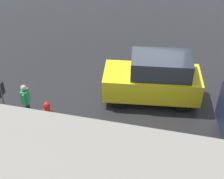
{
  "coord_description": "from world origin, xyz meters",
  "views": [
    {
      "loc": [
        -0.87,
        10.68,
        8.23
      ],
      "look_at": [
        1.37,
        1.11,
        0.9
      ],
      "focal_mm": 50.0,
      "sensor_mm": 36.0,
      "label": 1
    }
  ],
  "objects_px": {
    "fire_hydrant": "(47,111)",
    "sign_post": "(4,104)",
    "moving_hatchback": "(154,78)",
    "pedestrian": "(26,100)"
  },
  "relations": [
    {
      "from": "moving_hatchback",
      "to": "sign_post",
      "type": "height_order",
      "value": "sign_post"
    },
    {
      "from": "moving_hatchback",
      "to": "fire_hydrant",
      "type": "xyz_separation_m",
      "value": [
        3.79,
        2.21,
        -0.63
      ]
    },
    {
      "from": "fire_hydrant",
      "to": "pedestrian",
      "type": "height_order",
      "value": "pedestrian"
    },
    {
      "from": "fire_hydrant",
      "to": "moving_hatchback",
      "type": "bearing_deg",
      "value": -149.79
    },
    {
      "from": "fire_hydrant",
      "to": "sign_post",
      "type": "distance_m",
      "value": 1.94
    },
    {
      "from": "moving_hatchback",
      "to": "pedestrian",
      "type": "bearing_deg",
      "value": 28.0
    },
    {
      "from": "fire_hydrant",
      "to": "pedestrian",
      "type": "xyz_separation_m",
      "value": [
        0.71,
        0.18,
        0.56
      ]
    },
    {
      "from": "pedestrian",
      "to": "fire_hydrant",
      "type": "bearing_deg",
      "value": -165.38
    },
    {
      "from": "fire_hydrant",
      "to": "sign_post",
      "type": "xyz_separation_m",
      "value": [
        0.88,
        1.27,
        1.18
      ]
    },
    {
      "from": "moving_hatchback",
      "to": "fire_hydrant",
      "type": "height_order",
      "value": "moving_hatchback"
    }
  ]
}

